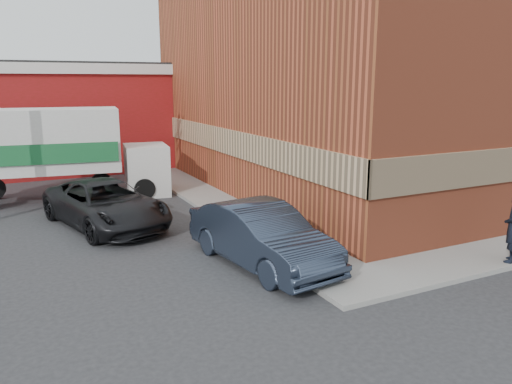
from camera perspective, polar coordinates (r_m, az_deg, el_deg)
name	(u,v)px	position (r m, az deg, el deg)	size (l,w,h in m)	color
ground	(316,278)	(12.39, 6.89, -9.69)	(90.00, 90.00, 0.00)	#28282B
brick_building	(367,81)	(23.76, 12.58, 12.31)	(14.25, 18.25, 9.36)	#AB482C
sidewalk_west	(206,197)	(20.34, -5.68, -0.60)	(1.80, 18.00, 0.12)	gray
warehouse	(14,117)	(29.59, -25.94, 7.73)	(16.30, 8.30, 5.60)	maroon
sedan	(261,236)	(12.85, 0.62, -5.00)	(1.69, 4.84, 1.60)	#273041
suv_a	(106,204)	(16.98, -16.81, -1.33)	(2.50, 5.41, 1.50)	black
box_truck	(63,148)	(21.18, -21.14, 4.73)	(7.57, 3.13, 3.63)	silver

